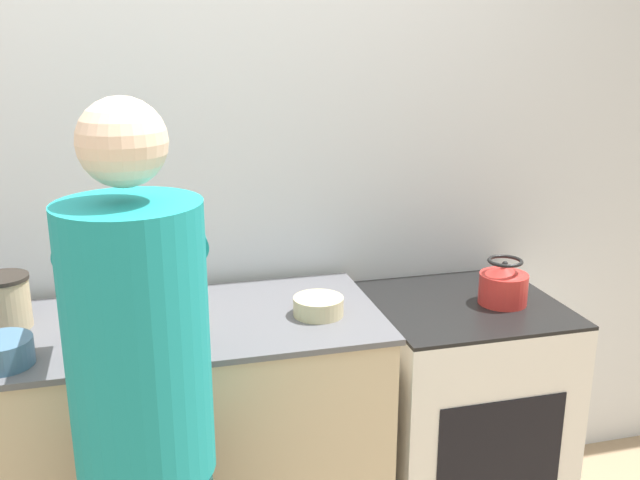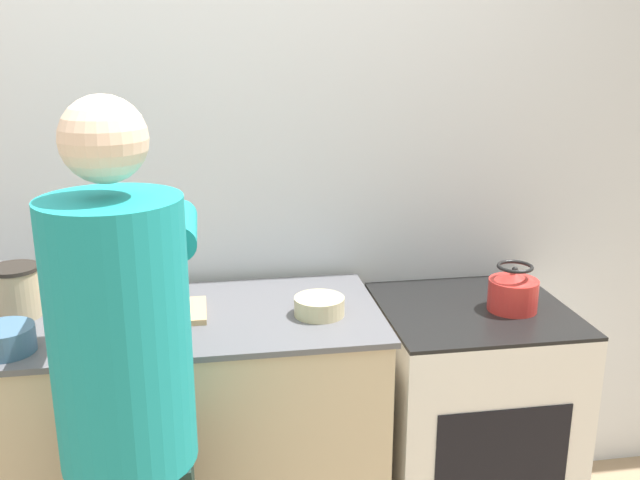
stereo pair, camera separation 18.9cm
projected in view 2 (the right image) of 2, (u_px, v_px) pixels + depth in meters
wall_back at (194, 171)px, 2.44m from camera, size 8.00×0.05×2.60m
counter at (103, 454)px, 2.28m from camera, size 1.78×0.60×0.92m
oven at (467, 425)px, 2.48m from camera, size 0.61×0.59×0.88m
person at (128, 411)px, 1.70m from camera, size 0.36×0.60×1.64m
cutting_board at (143, 314)px, 2.19m from camera, size 0.39×0.20×0.02m
knife at (145, 312)px, 2.17m from camera, size 0.21×0.11×0.01m
kettle at (513, 291)px, 2.32m from camera, size 0.16×0.16×0.16m
bowl_prep at (319, 306)px, 2.20m from camera, size 0.16×0.16×0.06m
bowl_mixing at (5, 339)px, 1.94m from camera, size 0.16×0.16×0.07m
canister_jar at (16, 291)px, 2.17m from camera, size 0.15×0.15×0.16m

